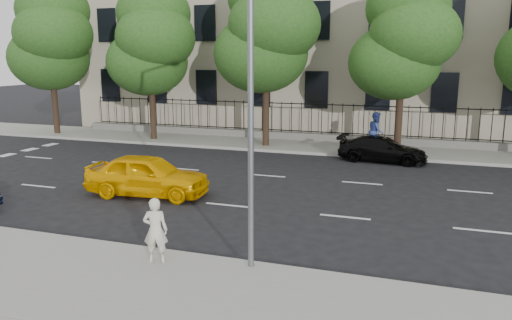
# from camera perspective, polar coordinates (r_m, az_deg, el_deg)

# --- Properties ---
(ground) EXTENTS (120.00, 120.00, 0.00)m
(ground) POSITION_cam_1_polar(r_m,az_deg,el_deg) (14.99, -6.80, -7.83)
(ground) COLOR black
(ground) RESTS_ON ground
(near_sidewalk) EXTENTS (60.00, 4.00, 0.15)m
(near_sidewalk) POSITION_cam_1_polar(r_m,az_deg,el_deg) (11.75, -15.37, -13.54)
(near_sidewalk) COLOR gray
(near_sidewalk) RESTS_ON ground
(far_sidewalk) EXTENTS (60.00, 4.00, 0.15)m
(far_sidewalk) POSITION_cam_1_polar(r_m,az_deg,el_deg) (27.86, 5.54, 1.59)
(far_sidewalk) COLOR gray
(far_sidewalk) RESTS_ON ground
(lane_markings) EXTENTS (49.60, 4.62, 0.01)m
(lane_markings) POSITION_cam_1_polar(r_m,az_deg,el_deg) (19.18, -0.74, -3.30)
(lane_markings) COLOR silver
(lane_markings) RESTS_ON ground
(iron_fence) EXTENTS (30.00, 0.50, 2.20)m
(iron_fence) POSITION_cam_1_polar(r_m,az_deg,el_deg) (29.40, 6.32, 3.25)
(iron_fence) COLOR slate
(iron_fence) RESTS_ON far_sidewalk
(street_light) EXTENTS (0.25, 3.32, 8.05)m
(street_light) POSITION_cam_1_polar(r_m,az_deg,el_deg) (11.53, 0.26, 12.45)
(street_light) COLOR slate
(street_light) RESTS_ON near_sidewalk
(tree_a) EXTENTS (5.71, 5.31, 9.39)m
(tree_a) POSITION_cam_1_polar(r_m,az_deg,el_deg) (34.19, -22.30, 12.88)
(tree_a) COLOR #382619
(tree_a) RESTS_ON far_sidewalk
(tree_b) EXTENTS (5.53, 5.12, 8.97)m
(tree_b) POSITION_cam_1_polar(r_m,az_deg,el_deg) (30.14, -11.82, 13.20)
(tree_b) COLOR #382619
(tree_b) RESTS_ON far_sidewalk
(tree_c) EXTENTS (5.89, 5.50, 9.80)m
(tree_c) POSITION_cam_1_polar(r_m,az_deg,el_deg) (27.34, 1.36, 14.79)
(tree_c) COLOR #382619
(tree_c) RESTS_ON far_sidewalk
(tree_d) EXTENTS (5.34, 4.94, 8.84)m
(tree_d) POSITION_cam_1_polar(r_m,az_deg,el_deg) (26.12, 16.60, 13.19)
(tree_d) COLOR #382619
(tree_d) RESTS_ON far_sidewalk
(yellow_taxi) EXTENTS (4.62, 2.18, 1.53)m
(yellow_taxi) POSITION_cam_1_polar(r_m,az_deg,el_deg) (18.53, -12.30, -1.71)
(yellow_taxi) COLOR #FCB400
(yellow_taxi) RESTS_ON ground
(black_sedan) EXTENTS (4.34, 2.10, 1.22)m
(black_sedan) POSITION_cam_1_polar(r_m,az_deg,el_deg) (24.68, 14.23, 1.20)
(black_sedan) COLOR black
(black_sedan) RESTS_ON ground
(woman_near) EXTENTS (0.68, 0.55, 1.60)m
(woman_near) POSITION_cam_1_polar(r_m,az_deg,el_deg) (12.23, -11.42, -7.87)
(woman_near) COLOR beige
(woman_near) RESTS_ON near_sidewalk
(pedestrian_far) EXTENTS (0.85, 1.04, 2.00)m
(pedestrian_far) POSITION_cam_1_polar(r_m,az_deg,el_deg) (26.80, 13.55, 3.24)
(pedestrian_far) COLOR #30428F
(pedestrian_far) RESTS_ON far_sidewalk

